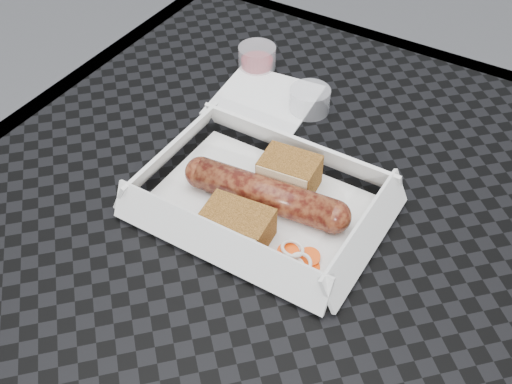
# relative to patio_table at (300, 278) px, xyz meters

# --- Properties ---
(patio_table) EXTENTS (0.80, 0.80, 0.74)m
(patio_table) POSITION_rel_patio_table_xyz_m (0.00, 0.00, 0.00)
(patio_table) COLOR black
(patio_table) RESTS_ON ground
(food_tray) EXTENTS (0.22, 0.15, 0.00)m
(food_tray) POSITION_rel_patio_table_xyz_m (-0.06, 0.01, 0.08)
(food_tray) COLOR white
(food_tray) RESTS_ON patio_table
(bratwurst) EXTENTS (0.18, 0.05, 0.03)m
(bratwurst) POSITION_rel_patio_table_xyz_m (-0.05, 0.01, 0.10)
(bratwurst) COLOR brown
(bratwurst) RESTS_ON food_tray
(bread_near) EXTENTS (0.06, 0.05, 0.04)m
(bread_near) POSITION_rel_patio_table_xyz_m (-0.04, 0.05, 0.10)
(bread_near) COLOR #935C24
(bread_near) RESTS_ON food_tray
(bread_far) EXTENTS (0.07, 0.05, 0.03)m
(bread_far) POSITION_rel_patio_table_xyz_m (-0.05, -0.04, 0.10)
(bread_far) COLOR #935C24
(bread_far) RESTS_ON food_tray
(veg_garnish) EXTENTS (0.03, 0.03, 0.00)m
(veg_garnish) POSITION_rel_patio_table_xyz_m (0.02, -0.05, 0.08)
(veg_garnish) COLOR #FC4C0A
(veg_garnish) RESTS_ON food_tray
(napkin) EXTENTS (0.13, 0.13, 0.00)m
(napkin) POSITION_rel_patio_table_xyz_m (-0.15, 0.17, 0.08)
(napkin) COLOR white
(napkin) RESTS_ON patio_table
(condiment_cup_sauce) EXTENTS (0.05, 0.05, 0.03)m
(condiment_cup_sauce) POSITION_rel_patio_table_xyz_m (-0.20, 0.23, 0.09)
(condiment_cup_sauce) COLOR maroon
(condiment_cup_sauce) RESTS_ON patio_table
(condiment_cup_empty) EXTENTS (0.05, 0.05, 0.03)m
(condiment_cup_empty) POSITION_rel_patio_table_xyz_m (-0.09, 0.18, 0.09)
(condiment_cup_empty) COLOR silver
(condiment_cup_empty) RESTS_ON patio_table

